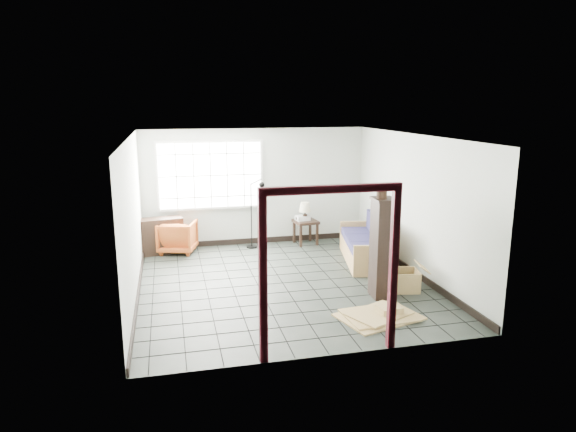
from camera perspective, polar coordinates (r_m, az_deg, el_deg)
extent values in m
plane|color=black|center=(9.25, -0.60, -7.45)|extent=(5.50, 5.50, 0.00)
cube|color=silver|center=(11.54, -3.63, 3.25)|extent=(5.00, 0.02, 2.60)
cube|color=silver|center=(6.32, 4.88, -4.69)|extent=(5.00, 0.02, 2.60)
cube|color=silver|center=(8.70, -16.90, -0.38)|extent=(0.02, 5.50, 2.60)
cube|color=silver|center=(9.74, 13.89, 1.14)|extent=(0.02, 5.50, 2.60)
cube|color=white|center=(8.71, -0.64, 8.83)|extent=(5.00, 5.50, 0.02)
cube|color=black|center=(11.79, -3.53, -2.72)|extent=(4.95, 0.03, 0.12)
cube|color=black|center=(9.05, -16.26, -8.04)|extent=(0.03, 5.45, 0.12)
cube|color=black|center=(10.04, 13.41, -5.81)|extent=(0.03, 5.45, 0.12)
cube|color=silver|center=(11.33, -8.62, 4.50)|extent=(2.32, 0.06, 1.52)
cube|color=white|center=(11.29, -8.60, 4.47)|extent=(2.20, 0.02, 1.40)
cube|color=#3C0D15|center=(6.25, -2.80, -7.30)|extent=(0.10, 0.08, 2.10)
cube|color=#3C0D15|center=(6.74, 11.63, -6.02)|extent=(0.10, 0.08, 2.10)
cube|color=#3C0D15|center=(6.17, 4.88, 3.00)|extent=(1.80, 0.08, 0.10)
cube|color=olive|center=(10.55, 8.48, -4.07)|extent=(1.12, 2.00, 0.34)
cube|color=olive|center=(9.60, 9.48, -4.97)|extent=(0.75, 0.21, 0.60)
cube|color=olive|center=(11.44, 7.67, -2.05)|extent=(0.75, 0.21, 0.60)
cube|color=olive|center=(10.52, 10.35, -2.22)|extent=(0.46, 1.86, 0.66)
cube|color=#18173A|center=(9.89, 9.02, -3.74)|extent=(0.79, 0.73, 0.15)
cube|color=#18173A|center=(9.89, 10.63, -2.46)|extent=(0.25, 0.62, 0.49)
cube|color=#18173A|center=(10.48, 8.42, -2.79)|extent=(0.79, 0.73, 0.15)
cube|color=#18173A|center=(10.47, 9.93, -1.58)|extent=(0.25, 0.62, 0.49)
cube|color=#18173A|center=(11.07, 7.88, -1.94)|extent=(0.79, 0.73, 0.15)
cube|color=#18173A|center=(11.07, 9.31, -0.79)|extent=(0.25, 0.62, 0.49)
imported|color=maroon|center=(11.23, -12.16, -2.09)|extent=(0.90, 0.86, 0.75)
cube|color=black|center=(11.59, 1.97, -0.63)|extent=(0.56, 0.56, 0.06)
cube|color=black|center=(11.40, 1.43, -2.25)|extent=(0.06, 0.06, 0.50)
cube|color=black|center=(11.55, 3.26, -2.06)|extent=(0.06, 0.06, 0.50)
cube|color=black|center=(11.76, 0.69, -1.78)|extent=(0.06, 0.06, 0.50)
cube|color=black|center=(11.91, 2.48, -1.61)|extent=(0.06, 0.06, 0.50)
cylinder|color=black|center=(11.54, 1.89, -0.16)|extent=(0.12, 0.12, 0.15)
cylinder|color=black|center=(11.51, 1.90, 0.45)|extent=(0.03, 0.03, 0.10)
cone|color=beige|center=(11.49, 1.90, 1.01)|extent=(0.32, 0.32, 0.21)
cube|color=silver|center=(11.59, 1.62, -0.21)|extent=(0.33, 0.27, 0.11)
cylinder|color=black|center=(11.53, 0.95, -0.27)|extent=(0.03, 0.07, 0.06)
cylinder|color=black|center=(11.46, -4.04, -3.42)|extent=(0.24, 0.24, 0.03)
cylinder|color=black|center=(11.28, -4.10, 0.08)|extent=(0.02, 0.02, 1.43)
cylinder|color=black|center=(11.12, -3.56, 3.83)|extent=(0.24, 0.02, 0.13)
sphere|color=black|center=(11.10, -2.96, 3.49)|extent=(0.13, 0.13, 0.13)
cube|color=black|center=(11.23, -14.13, -2.16)|extent=(1.04, 0.56, 0.77)
cube|color=black|center=(11.23, -14.13, -2.11)|extent=(0.96, 0.50, 0.03)
cube|color=black|center=(8.53, 10.43, -3.61)|extent=(0.33, 0.43, 1.64)
cube|color=black|center=(8.34, 10.65, 1.82)|extent=(0.37, 0.47, 0.04)
cylinder|color=black|center=(8.29, 10.37, 2.36)|extent=(0.22, 0.22, 0.13)
cube|color=olive|center=(9.14, 12.53, -7.96)|extent=(0.59, 0.51, 0.02)
cube|color=black|center=(9.02, 10.97, -7.04)|extent=(0.10, 0.41, 0.35)
cube|color=olive|center=(9.15, 14.17, -6.92)|extent=(0.10, 0.41, 0.35)
cube|color=olive|center=(8.89, 12.90, -7.42)|extent=(0.51, 0.13, 0.35)
cube|color=olive|center=(9.27, 12.27, -6.55)|extent=(0.51, 0.13, 0.35)
cube|color=olive|center=(8.93, 10.58, -5.61)|extent=(0.28, 0.45, 0.14)
cube|color=olive|center=(9.09, 14.69, -5.48)|extent=(0.28, 0.45, 0.14)
cube|color=olive|center=(7.98, 10.06, -10.96)|extent=(1.35, 1.12, 0.02)
cube|color=olive|center=(7.97, 10.07, -10.79)|extent=(1.08, 0.84, 0.02)
cube|color=olive|center=(7.96, 10.07, -10.63)|extent=(1.06, 0.94, 0.02)
cube|color=olive|center=(7.98, 11.16, -10.14)|extent=(0.37, 0.31, 0.10)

